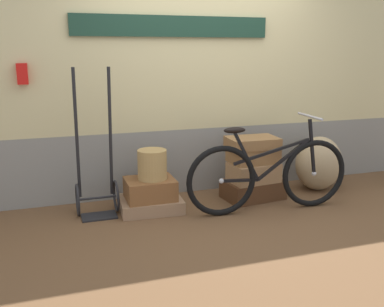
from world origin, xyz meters
name	(u,v)px	position (x,y,z in m)	size (l,w,h in m)	color
ground	(226,215)	(0.00, 0.00, -0.03)	(8.78, 5.20, 0.06)	brown
station_building	(200,75)	(0.01, 0.85, 1.33)	(6.78, 0.74, 2.65)	gray
suitcase_0	(151,204)	(-0.71, 0.30, 0.06)	(0.62, 0.48, 0.13)	#937051
suitcase_1	(150,189)	(-0.72, 0.29, 0.23)	(0.49, 0.39, 0.21)	brown
suitcase_2	(253,189)	(0.45, 0.31, 0.10)	(0.63, 0.41, 0.21)	#4C2D19
suitcase_3	(254,172)	(0.43, 0.27, 0.31)	(0.52, 0.34, 0.20)	#9E754C
suitcase_4	(253,155)	(0.44, 0.31, 0.50)	(0.50, 0.35, 0.17)	olive
suitcase_5	(252,142)	(0.42, 0.30, 0.64)	(0.53, 0.36, 0.11)	olive
wicker_basket	(152,165)	(-0.69, 0.29, 0.49)	(0.29, 0.29, 0.30)	#A8844C
luggage_trolley	(96,183)	(-1.24, 0.37, 0.32)	(0.41, 0.38, 1.46)	black
burlap_sack	(319,163)	(1.31, 0.35, 0.32)	(0.55, 0.47, 0.63)	tan
bicycle	(269,175)	(0.42, -0.09, 0.38)	(1.73, 0.46, 0.97)	black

